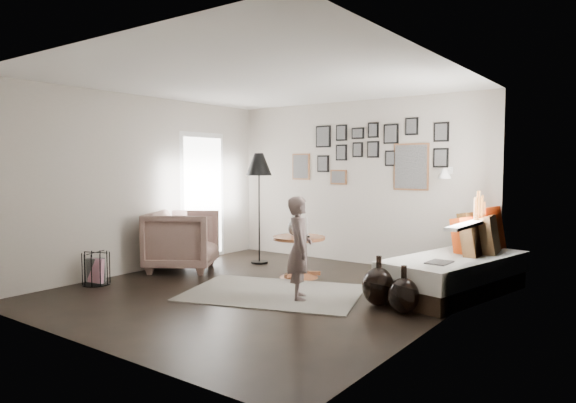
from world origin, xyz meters
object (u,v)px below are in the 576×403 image
Objects in this scene: daybed at (458,267)px; demijohn_large at (379,286)px; floor_lamp at (259,168)px; magazine_basket at (96,269)px; demijohn_small at (404,295)px; child at (300,248)px; vase at (295,224)px; armchair at (182,240)px; pedestal_table at (299,258)px.

demijohn_large is (-0.53, -1.09, -0.11)m from daybed.
daybed is at bearing -1.26° from floor_lamp.
magazine_basket is at bearing -159.83° from demijohn_large.
floor_lamp reaches higher than demijohn_small.
magazine_basket is 2.80m from child.
demijohn_small is (0.35, -0.12, -0.02)m from demijohn_large.
demijohn_large is 1.00m from child.
vase is 0.43× the size of child.
floor_lamp is at bearing 155.94° from vase.
armchair is 2.43m from child.
pedestal_table is 1.70m from demijohn_large.
magazine_basket is (-0.20, -1.33, -0.24)m from armchair.
floor_lamp is at bearing 157.13° from demijohn_small.
vase is 0.30× the size of floor_lamp.
pedestal_table is 2.14m from daybed.
pedestal_table is 0.33× the size of daybed.
vase is at bearing 157.06° from demijohn_large.
floor_lamp is 3.45× the size of demijohn_small.
vase is at bearing -101.98° from armchair.
vase reaches higher than magazine_basket.
pedestal_table is at bearing 157.42° from demijohn_small.
magazine_basket is at bearing -107.98° from floor_lamp.
pedestal_table is at bearing -2.57° from child.
demijohn_small is at bearing -22.25° from vase.
daybed is 1.23m from demijohn_small.
demijohn_large is at bearing -23.37° from pedestal_table.
demijohn_large is (1.56, -0.68, -0.05)m from pedestal_table.
demijohn_large is at bearing 20.17° from magazine_basket.
magazine_basket is 3.99m from demijohn_small.
floor_lamp reaches higher than vase.
child is (-0.87, -0.30, 0.39)m from demijohn_large.
demijohn_small is 0.42× the size of child.
floor_lamp is 1.46× the size of child.
daybed reaches higher than demijohn_large.
pedestal_table reaches higher than magazine_basket.
pedestal_table is at bearing -156.78° from daybed.
armchair is 1.75× the size of demijohn_large.
floor_lamp is (0.59, 1.10, 1.08)m from armchair.
child is (2.60, 0.97, 0.39)m from magazine_basket.
armchair reaches higher than demijohn_small.
armchair is 0.56× the size of floor_lamp.
armchair is at bearing -152.75° from daybed.
magazine_basket is at bearing -163.19° from demijohn_small.
child is at bearing -160.92° from demijohn_large.
floor_lamp reaches higher than demijohn_large.
armchair reaches higher than demijohn_large.
demijohn_large is at bearing -23.37° from floor_lamp.
child reaches higher than demijohn_small.
vase is (-0.08, 0.02, 0.47)m from pedestal_table.
child is at bearing -123.20° from daybed.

